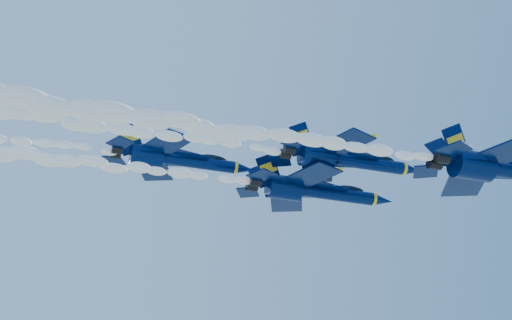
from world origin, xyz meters
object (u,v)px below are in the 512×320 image
object	(u,v)px
jet_fourth	(175,159)
jet_lead	(504,169)
jet_third	(313,191)
jet_second	(345,159)

from	to	relation	value
jet_fourth	jet_lead	bearing A→B (deg)	-43.27
jet_lead	jet_fourth	size ratio (longest dim) A/B	1.02
jet_lead	jet_third	distance (m)	21.73
jet_lead	jet_second	distance (m)	16.90
jet_lead	jet_fourth	distance (m)	36.22
jet_second	jet_fourth	world-z (taller)	jet_fourth
jet_lead	jet_third	world-z (taller)	jet_third
jet_second	jet_third	world-z (taller)	jet_second
jet_third	jet_fourth	distance (m)	16.29
jet_fourth	jet_third	bearing A→B (deg)	-22.18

